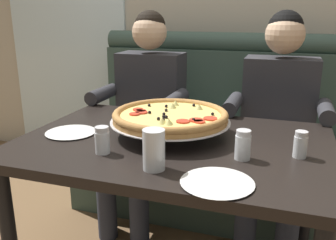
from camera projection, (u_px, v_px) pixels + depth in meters
The scene contains 12 objects.
booth_bench at pixel (215, 146), 2.45m from camera, with size 1.73×0.78×1.13m.
dining_table at pixel (174, 160), 1.55m from camera, with size 1.28×0.89×0.75m.
diner_left at pixel (145, 106), 2.24m from camera, with size 0.54×0.64×1.27m.
diner_right at pixel (277, 117), 2.00m from camera, with size 0.54×0.64×1.27m.
pizza at pixel (170, 116), 1.56m from camera, with size 0.51×0.51×0.12m.
shaker_parmesan at pixel (243, 147), 1.31m from camera, with size 0.06×0.06×0.11m.
shaker_oregano at pixel (300, 146), 1.33m from camera, with size 0.05×0.05×0.10m.
shaker_pepper_flakes at pixel (102, 142), 1.37m from camera, with size 0.06×0.06×0.10m.
plate_near_left at pixel (217, 181), 1.13m from camera, with size 0.23×0.23×0.02m.
plate_near_right at pixel (71, 131), 1.60m from camera, with size 0.22×0.22×0.02m.
drinking_glass at pixel (154, 152), 1.22m from camera, with size 0.08×0.08×0.14m.
patio_chair at pixel (105, 82), 4.02m from camera, with size 0.40×0.40×0.86m.
Camera 1 is at (0.43, -1.37, 1.26)m, focal length 39.09 mm.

